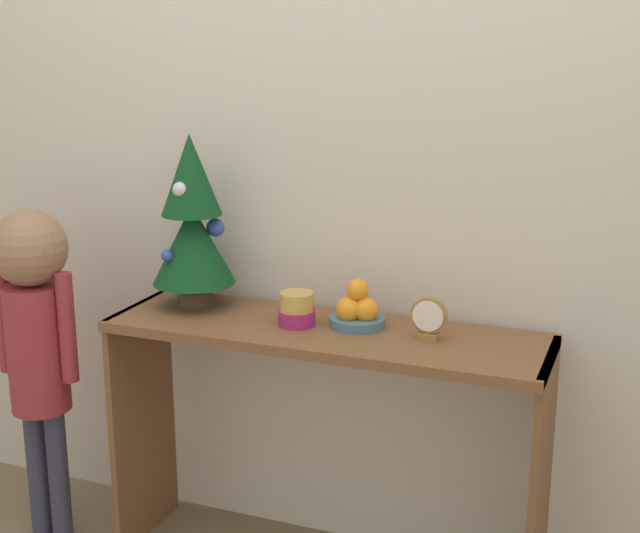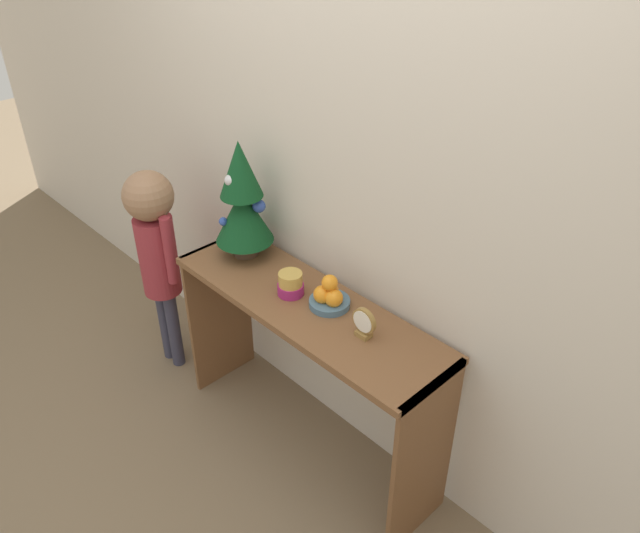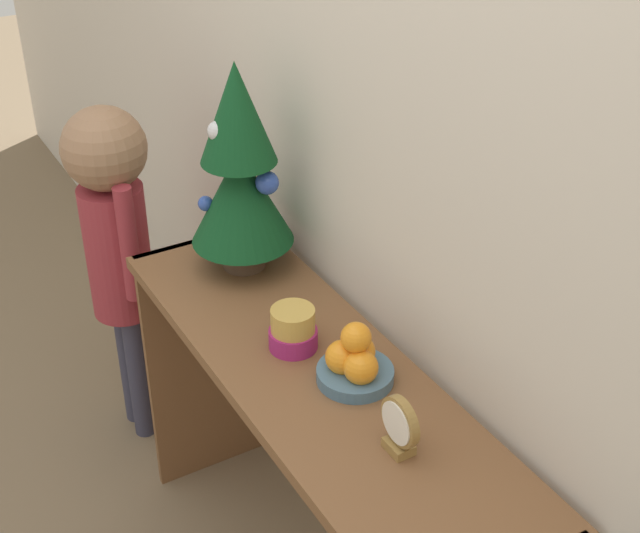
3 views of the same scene
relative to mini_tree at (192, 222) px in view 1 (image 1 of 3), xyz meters
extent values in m
cube|color=beige|center=(0.45, 0.18, 0.20)|extent=(7.00, 0.05, 2.50)
cube|color=brown|center=(0.45, -0.06, -0.28)|extent=(1.28, 0.38, 0.03)
cube|color=brown|center=(-0.18, -0.06, -0.66)|extent=(0.02, 0.35, 0.79)
cube|color=brown|center=(1.08, -0.06, -0.66)|extent=(0.02, 0.35, 0.79)
cylinder|color=#4C3828|center=(0.00, 0.00, -0.24)|extent=(0.11, 0.11, 0.05)
cylinder|color=brown|center=(0.00, 0.00, -0.19)|extent=(0.02, 0.02, 0.04)
cone|color=#0F421E|center=(0.00, 0.00, -0.07)|extent=(0.25, 0.25, 0.24)
cone|color=#0F421E|center=(0.00, 0.00, 0.15)|extent=(0.18, 0.18, 0.24)
sphere|color=#2D4CA8|center=(0.05, 0.04, -0.02)|extent=(0.06, 0.06, 0.06)
sphere|color=#2D4CA8|center=(-0.05, -0.07, -0.09)|extent=(0.04, 0.04, 0.04)
sphere|color=silver|center=(-0.01, -0.05, 0.11)|extent=(0.05, 0.05, 0.05)
cylinder|color=#476B84|center=(0.53, 0.00, -0.25)|extent=(0.16, 0.16, 0.03)
sphere|color=orange|center=(0.56, -0.01, -0.21)|extent=(0.07, 0.07, 0.07)
sphere|color=orange|center=(0.51, 0.02, -0.21)|extent=(0.07, 0.07, 0.07)
sphere|color=orange|center=(0.51, -0.02, -0.21)|extent=(0.07, 0.07, 0.07)
sphere|color=orange|center=(0.53, 0.00, -0.15)|extent=(0.06, 0.06, 0.06)
cylinder|color=#9E2366|center=(0.36, -0.06, -0.24)|extent=(0.11, 0.11, 0.04)
cylinder|color=gold|center=(0.36, -0.06, -0.19)|extent=(0.10, 0.10, 0.05)
cube|color=olive|center=(0.75, -0.04, -0.25)|extent=(0.06, 0.04, 0.02)
cylinder|color=olive|center=(0.75, -0.04, -0.19)|extent=(0.10, 0.02, 0.10)
cylinder|color=white|center=(0.75, -0.05, -0.19)|extent=(0.09, 0.00, 0.09)
cylinder|color=#38384C|center=(-0.50, -0.19, -0.83)|extent=(0.07, 0.07, 0.45)
cylinder|color=#38384C|center=(-0.42, -0.19, -0.83)|extent=(0.07, 0.07, 0.45)
cylinder|color=#992D38|center=(-0.46, -0.19, -0.40)|extent=(0.19, 0.19, 0.41)
sphere|color=#997051|center=(-0.46, -0.19, -0.08)|extent=(0.24, 0.24, 0.24)
cylinder|color=#992D38|center=(-0.58, -0.19, -0.32)|extent=(0.05, 0.05, 0.35)
cylinder|color=#992D38|center=(-0.34, -0.19, -0.32)|extent=(0.05, 0.05, 0.35)
camera|label=1|loc=(1.32, -2.31, 0.56)|focal=50.00mm
camera|label=2|loc=(1.93, -1.39, 1.20)|focal=35.00mm
camera|label=3|loc=(1.76, -0.80, 0.90)|focal=50.00mm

